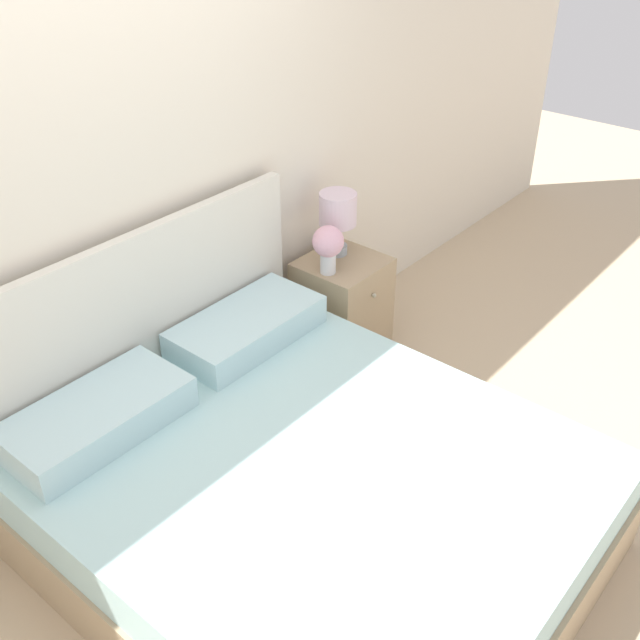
% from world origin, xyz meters
% --- Properties ---
extents(ground_plane, '(12.00, 12.00, 0.00)m').
position_xyz_m(ground_plane, '(0.00, 0.00, 0.00)').
color(ground_plane, '#CCB28E').
extents(wall_back, '(8.00, 0.06, 2.60)m').
position_xyz_m(wall_back, '(0.00, 0.07, 1.30)').
color(wall_back, silver).
rests_on(wall_back, ground_plane).
extents(bed, '(1.76, 2.01, 1.11)m').
position_xyz_m(bed, '(0.00, -0.92, 0.27)').
color(bed, tan).
rests_on(bed, ground_plane).
extents(nightstand, '(0.42, 0.43, 0.58)m').
position_xyz_m(nightstand, '(1.16, -0.22, 0.29)').
color(nightstand, tan).
rests_on(nightstand, ground_plane).
extents(table_lamp, '(0.20, 0.20, 0.35)m').
position_xyz_m(table_lamp, '(1.21, -0.15, 0.82)').
color(table_lamp, '#A8B2BC').
rests_on(table_lamp, nightstand).
extents(flower_vase, '(0.16, 0.16, 0.26)m').
position_xyz_m(flower_vase, '(1.02, -0.24, 0.74)').
color(flower_vase, white).
rests_on(flower_vase, nightstand).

